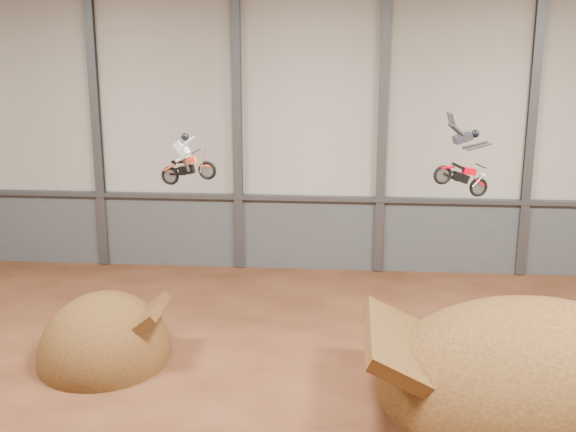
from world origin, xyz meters
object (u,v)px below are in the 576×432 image
Objects in this scene: landing_ramp at (537,396)px; fmx_rider_b at (459,156)px; takeoff_ramp at (106,357)px; fmx_rider_a at (190,156)px.

fmx_rider_b is (-2.69, 2.37, 7.63)m from landing_ramp.
takeoff_ramp is 0.52× the size of landing_ramp.
fmx_rider_a is at bearing -5.33° from takeoff_ramp.
fmx_rider_b is at bearing 2.72° from takeoff_ramp.
fmx_rider_b reaches higher than takeoff_ramp.
takeoff_ramp is 2.78× the size of fmx_rider_a.
landing_ramp is 3.86× the size of fmx_rider_b.
fmx_rider_a is at bearing 168.87° from fmx_rider_b.
landing_ramp is 8.43m from fmx_rider_b.
fmx_rider_b reaches higher than landing_ramp.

